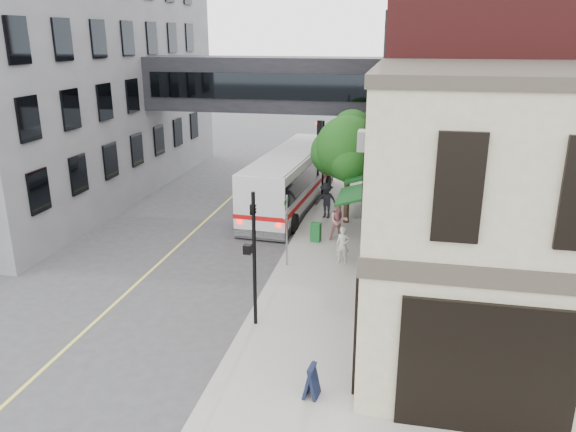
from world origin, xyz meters
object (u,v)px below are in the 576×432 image
at_px(bus, 291,177).
at_px(pedestrian_a, 343,245).
at_px(pedestrian_c, 326,200).
at_px(sandwich_board, 312,381).
at_px(newspaper_box, 316,232).
at_px(pedestrian_b, 339,221).

bearing_deg(bus, pedestrian_a, -64.29).
height_order(pedestrian_c, sandwich_board, pedestrian_c).
bearing_deg(newspaper_box, sandwich_board, -75.45).
height_order(pedestrian_a, pedestrian_c, pedestrian_c).
xyz_separation_m(bus, newspaper_box, (2.25, -5.48, -1.14)).
xyz_separation_m(pedestrian_b, sandwich_board, (0.73, -11.89, -0.45)).
relative_size(bus, pedestrian_c, 6.26).
distance_m(pedestrian_a, newspaper_box, 2.73).
distance_m(newspaper_box, sandwich_board, 11.63).
height_order(pedestrian_a, newspaper_box, pedestrian_a).
bearing_deg(pedestrian_a, pedestrian_b, 104.01).
xyz_separation_m(bus, pedestrian_b, (3.24, -5.09, -0.68)).
bearing_deg(pedestrian_a, bus, 119.19).
xyz_separation_m(newspaper_box, sandwich_board, (1.72, -11.50, 0.02)).
bearing_deg(pedestrian_c, pedestrian_b, -56.34).
distance_m(pedestrian_c, newspaper_box, 3.58).
xyz_separation_m(pedestrian_a, pedestrian_b, (-0.49, 2.66, 0.13)).
distance_m(bus, newspaper_box, 6.03).
bearing_deg(pedestrian_c, sandwich_board, -67.44).
bearing_deg(newspaper_box, bus, 118.38).
xyz_separation_m(bus, pedestrian_a, (3.73, -7.75, -0.81)).
bearing_deg(bus, newspaper_box, -67.67).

